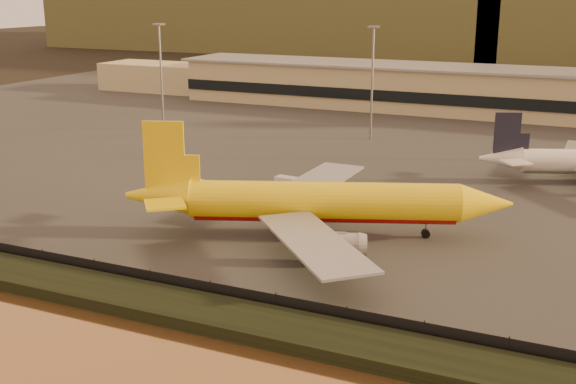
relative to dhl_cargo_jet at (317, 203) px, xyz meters
name	(u,v)px	position (x,y,z in m)	size (l,w,h in m)	color
ground	(249,261)	(-4.43, -12.11, -4.99)	(900.00, 900.00, 0.00)	black
embankment	(176,307)	(-4.43, -29.11, -4.29)	(320.00, 7.00, 1.40)	black
tarmac	(429,131)	(-4.43, 82.89, -4.89)	(320.00, 220.00, 0.20)	#2D2D2D
perimeter_fence	(195,288)	(-4.43, -25.11, -3.69)	(300.00, 0.05, 2.20)	black
terminal_building	(406,87)	(-18.96, 113.44, 1.25)	(202.00, 25.00, 12.60)	#C6B589
apron_light_masts	(481,79)	(10.57, 62.89, 10.71)	(152.20, 12.20, 25.40)	slate
dhl_cargo_jet	(317,203)	(0.00, 0.00, 0.00)	(51.83, 49.10, 16.06)	yellow
gse_vehicle_yellow	(336,204)	(-2.15, 13.03, -3.99)	(3.59, 1.61, 1.61)	yellow
gse_vehicle_white	(288,183)	(-14.07, 21.01, -3.81)	(4.37, 1.97, 1.97)	silver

